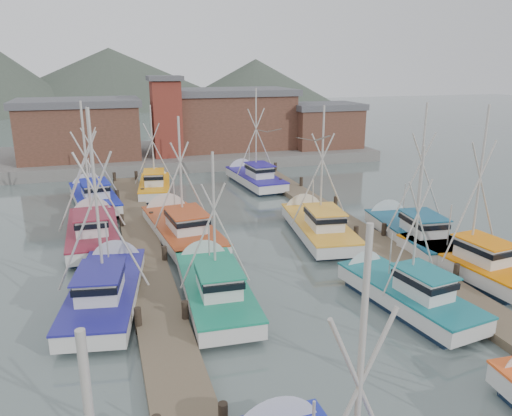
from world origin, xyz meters
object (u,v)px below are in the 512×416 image
object	(u,v)px
boat_8	(180,227)
boat_12	(155,185)
lookout_tower	(166,116)
boat_4	(213,285)

from	to	relation	value
boat_8	boat_12	bearing A→B (deg)	85.30
boat_8	lookout_tower	bearing A→B (deg)	78.10
boat_8	boat_12	distance (m)	12.21
boat_8	boat_12	xyz separation A→B (m)	(-0.28, 12.20, -0.00)
lookout_tower	boat_4	bearing A→B (deg)	-93.92
boat_8	boat_12	world-z (taller)	boat_8
boat_4	boat_12	world-z (taller)	boat_12
lookout_tower	boat_4	world-z (taller)	lookout_tower
lookout_tower	boat_4	distance (m)	33.12
boat_4	boat_12	size ratio (longest dim) A/B	1.11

